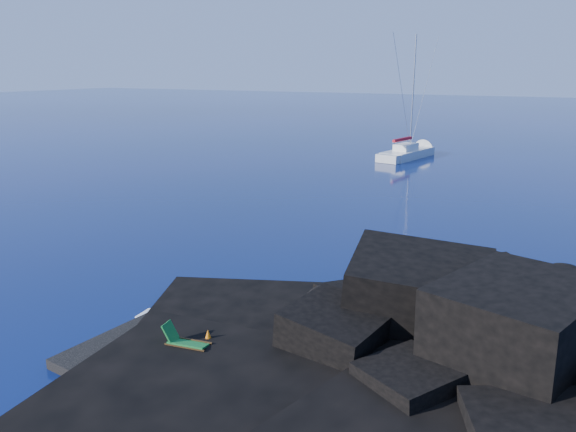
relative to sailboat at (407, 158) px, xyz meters
The scene contains 9 objects.
ground 47.18m from the sailboat, 87.11° to the right, with size 400.00×400.00×0.00m, color #031333.
headland 46.72m from the sailboat, 70.78° to the right, with size 24.00×24.00×3.60m, color black, non-canonical shape.
beach 47.12m from the sailboat, 81.61° to the right, with size 8.50×6.00×0.70m, color black.
surf_foam 42.76m from the sailboat, 80.06° to the right, with size 10.00×8.00×0.06m, color white, non-canonical shape.
sailboat is the anchor object (origin of this frame).
deck_chair 47.01m from the sailboat, 82.47° to the right, with size 1.51×0.66×1.03m, color #166729, non-canonical shape.
towel 47.17m from the sailboat, 79.44° to the right, with size 2.10×0.99×0.06m, color white.
sunbather 47.17m from the sailboat, 79.44° to the right, with size 1.71×0.42×0.23m, color tan, non-canonical shape.
marker_cone 46.35m from the sailboat, 82.00° to the right, with size 0.38×0.38×0.58m, color orange.
Camera 1 is at (14.60, -12.85, 9.50)m, focal length 35.00 mm.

